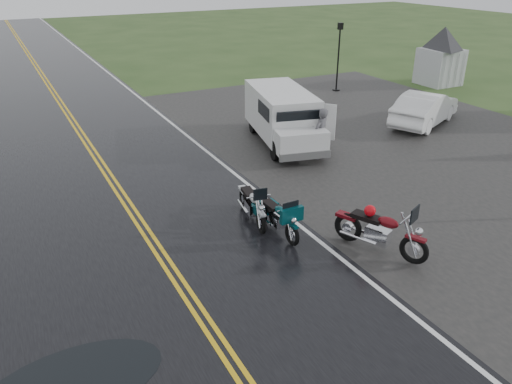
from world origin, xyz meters
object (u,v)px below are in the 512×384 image
(visitor_center, at_px, (443,41))
(lamp_post_far_right, at_px, (338,57))
(motorcycle_red, at_px, (416,239))
(motorcycle_silver, at_px, (261,214))
(sedan_white, at_px, (425,109))
(person_at_van, at_px, (321,134))
(motorcycle_teal, at_px, (292,226))
(van_white, at_px, (276,133))

(visitor_center, bearing_deg, lamp_post_far_right, 167.29)
(motorcycle_red, bearing_deg, motorcycle_silver, 106.74)
(visitor_center, distance_m, sedan_white, 8.59)
(motorcycle_silver, height_order, lamp_post_far_right, lamp_post_far_right)
(motorcycle_silver, height_order, sedan_white, sedan_white)
(person_at_van, relative_size, sedan_white, 0.42)
(person_at_van, height_order, lamp_post_far_right, lamp_post_far_right)
(motorcycle_red, height_order, motorcycle_teal, motorcycle_red)
(van_white, relative_size, sedan_white, 1.22)
(visitor_center, relative_size, motorcycle_teal, 8.08)
(motorcycle_silver, distance_m, person_at_van, 5.95)
(motorcycle_silver, distance_m, van_white, 5.37)
(sedan_white, bearing_deg, motorcycle_silver, 90.91)
(motorcycle_red, distance_m, motorcycle_silver, 3.86)
(motorcycle_teal, relative_size, lamp_post_far_right, 0.54)
(motorcycle_red, distance_m, motorcycle_teal, 2.93)
(lamp_post_far_right, bearing_deg, person_at_van, -129.46)
(visitor_center, height_order, lamp_post_far_right, visitor_center)
(motorcycle_teal, distance_m, motorcycle_silver, 0.98)
(motorcycle_red, relative_size, motorcycle_silver, 1.17)
(visitor_center, distance_m, motorcycle_teal, 20.50)
(motorcycle_red, bearing_deg, visitor_center, 19.12)
(visitor_center, xyz_separation_m, van_white, (-14.33, -6.09, -1.35))
(sedan_white, bearing_deg, visitor_center, -74.66)
(van_white, xyz_separation_m, sedan_white, (7.86, 0.70, -0.33))
(motorcycle_red, xyz_separation_m, van_white, (0.52, 7.39, 0.33))
(visitor_center, xyz_separation_m, motorcycle_red, (-14.85, -13.49, -1.69))
(motorcycle_teal, height_order, lamp_post_far_right, lamp_post_far_right)
(motorcycle_silver, relative_size, sedan_white, 0.47)
(motorcycle_red, relative_size, lamp_post_far_right, 0.66)
(visitor_center, bearing_deg, motorcycle_red, -137.75)
(motorcycle_teal, relative_size, person_at_van, 1.07)
(van_white, bearing_deg, motorcycle_silver, -110.43)
(sedan_white, bearing_deg, motorcycle_teal, 95.55)
(motorcycle_red, height_order, van_white, van_white)
(motorcycle_teal, bearing_deg, person_at_van, 47.96)
(van_white, bearing_deg, lamp_post_far_right, 56.09)
(person_at_van, bearing_deg, sedan_white, 169.56)
(motorcycle_red, height_order, lamp_post_far_right, lamp_post_far_right)
(van_white, height_order, lamp_post_far_right, lamp_post_far_right)
(van_white, bearing_deg, person_at_van, -7.02)
(motorcycle_red, distance_m, sedan_white, 11.65)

